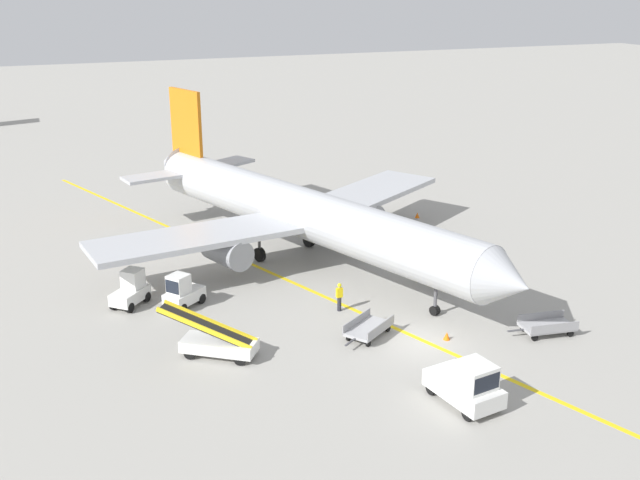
{
  "coord_description": "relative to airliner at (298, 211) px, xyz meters",
  "views": [
    {
      "loc": [
        -18.21,
        -31.13,
        18.12
      ],
      "look_at": [
        -1.57,
        10.67,
        2.5
      ],
      "focal_mm": 42.39,
      "sensor_mm": 36.0,
      "label": 1
    }
  ],
  "objects": [
    {
      "name": "belt_loader_aft_hold",
      "position": [
        7.34,
        -6.14,
        -2.64
      ],
      "size": [
        3.35,
        5.04,
        2.59
      ],
      "color": "silver",
      "rests_on": "ground"
    },
    {
      "name": "baggage_tug_by_cargo_door",
      "position": [
        -8.98,
        -4.96,
        -2.49
      ],
      "size": [
        2.7,
        2.49,
        2.1
      ],
      "color": "silver",
      "rests_on": "ground"
    },
    {
      "name": "belt_loader_forward_hold",
      "position": [
        -8.63,
        -11.55,
        -2.64
      ],
      "size": [
        4.8,
        3.92,
        2.59
      ],
      "color": "silver",
      "rests_on": "ground"
    },
    {
      "name": "ground_plane",
      "position": [
        1.75,
        -14.18,
        -3.42
      ],
      "size": [
        300.0,
        300.0,
        0.0
      ],
      "primitive_type": "plane",
      "color": "#9E9B93"
    },
    {
      "name": "safety_cone_nose_left",
      "position": [
        12.1,
        5.36,
        -3.2
      ],
      "size": [
        0.36,
        0.36,
        0.44
      ],
      "primitive_type": "cone",
      "color": "orange",
      "rests_on": "ground"
    },
    {
      "name": "baggage_cart_loaded",
      "position": [
        8.48,
        -15.68,
        -2.95
      ],
      "size": [
        3.83,
        1.93,
        0.94
      ],
      "color": "#A5A5A8",
      "rests_on": "ground"
    },
    {
      "name": "ground_crew_marshaller",
      "position": [
        -0.72,
        -8.78,
        -2.51
      ],
      "size": [
        0.36,
        0.24,
        1.7
      ],
      "color": "#26262D",
      "rests_on": "ground"
    },
    {
      "name": "safety_cone_nose_right",
      "position": [
        8.51,
        2.46,
        -3.2
      ],
      "size": [
        0.36,
        0.36,
        0.44
      ],
      "primitive_type": "cone",
      "color": "orange",
      "rests_on": "ground"
    },
    {
      "name": "taxi_line_yellow",
      "position": [
        0.19,
        -9.18,
        -3.41
      ],
      "size": [
        27.53,
        75.32,
        0.01
      ],
      "primitive_type": "cube",
      "rotation": [
        0.0,
        0.0,
        0.35
      ],
      "color": "yellow",
      "rests_on": "ground"
    },
    {
      "name": "airliner",
      "position": [
        0.0,
        0.0,
        0.0
      ],
      "size": [
        27.51,
        34.18,
        10.1
      ],
      "color": "#B2B5BA",
      "rests_on": "ground"
    },
    {
      "name": "pushback_tug",
      "position": [
        0.62,
        -20.18,
        -2.42
      ],
      "size": [
        2.42,
        3.85,
        2.2
      ],
      "color": "silver",
      "rests_on": "ground"
    },
    {
      "name": "baggage_cart_empty_trailing",
      "position": [
        -0.56,
        -12.38,
        -2.95
      ],
      "size": [
        3.56,
        2.87,
        0.94
      ],
      "color": "#A5A5A8",
      "rests_on": "ground"
    },
    {
      "name": "baggage_tug_near_wing",
      "position": [
        -11.68,
        -3.47,
        -2.49
      ],
      "size": [
        2.59,
        2.64,
        2.1
      ],
      "color": "silver",
      "rests_on": "ground"
    },
    {
      "name": "safety_cone_wingtip_left",
      "position": [
        3.13,
        -14.29,
        -3.2
      ],
      "size": [
        0.36,
        0.36,
        0.44
      ],
      "primitive_type": "cone",
      "color": "orange",
      "rests_on": "ground"
    }
  ]
}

